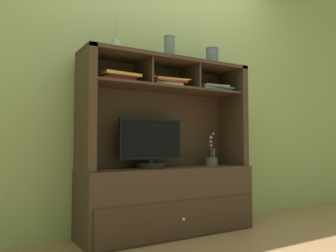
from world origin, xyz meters
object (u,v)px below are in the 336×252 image
object	(u,v)px
magazine_stack_right	(166,83)
diffuser_bottle	(116,46)
media_console	(168,179)
magazine_stack_left	(212,89)
accent_vase	(212,57)
tv_monitor	(151,147)
potted_orchid	(211,160)
magazine_stack_centre	(117,78)
ceramic_vase	(169,48)

from	to	relation	value
magazine_stack_right	diffuser_bottle	xyz separation A→B (m)	(-0.44, 0.01, 0.24)
media_console	diffuser_bottle	xyz separation A→B (m)	(-0.47, -0.02, 1.03)
magazine_stack_left	diffuser_bottle	size ratio (longest dim) A/B	1.19
media_console	accent_vase	world-z (taller)	accent_vase
magazine_stack_right	diffuser_bottle	size ratio (longest dim) A/B	1.22
magazine_stack_left	media_console	bearing A→B (deg)	173.15
tv_monitor	magazine_stack_left	xyz separation A→B (m)	(0.57, -0.05, 0.51)
potted_orchid	magazine_stack_left	distance (m)	0.63
diffuser_bottle	media_console	bearing A→B (deg)	2.78
tv_monitor	magazine_stack_centre	bearing A→B (deg)	-175.96
media_console	magazine_stack_left	world-z (taller)	media_console
tv_monitor	potted_orchid	xyz separation A→B (m)	(0.61, 0.00, -0.12)
tv_monitor	ceramic_vase	xyz separation A→B (m)	(0.15, -0.03, 0.81)
magazine_stack_centre	diffuser_bottle	distance (m)	0.25
ceramic_vase	magazine_stack_left	bearing A→B (deg)	-2.68
media_console	potted_orchid	distance (m)	0.48
diffuser_bottle	accent_vase	xyz separation A→B (m)	(0.94, 0.02, 0.04)
media_console	magazine_stack_centre	size ratio (longest dim) A/B	4.72
magazine_stack_right	ceramic_vase	bearing A→B (deg)	-5.13
accent_vase	potted_orchid	bearing A→B (deg)	157.95
magazine_stack_left	magazine_stack_right	bearing A→B (deg)	177.16
tv_monitor	diffuser_bottle	xyz separation A→B (m)	(-0.32, -0.02, 0.76)
tv_monitor	accent_vase	bearing A→B (deg)	-0.01
magazine_stack_centre	potted_orchid	bearing A→B (deg)	1.65
media_console	potted_orchid	bearing A→B (deg)	0.75
magazine_stack_right	diffuser_bottle	world-z (taller)	diffuser_bottle
media_console	potted_orchid	world-z (taller)	media_console
media_console	tv_monitor	bearing A→B (deg)	179.62
magazine_stack_centre	magazine_stack_right	bearing A→B (deg)	-1.08
magazine_stack_left	magazine_stack_right	xyz separation A→B (m)	(-0.45, 0.02, 0.01)
magazine_stack_left	ceramic_vase	distance (m)	0.52
diffuser_bottle	accent_vase	distance (m)	0.94
magazine_stack_left	ceramic_vase	bearing A→B (deg)	177.32
potted_orchid	magazine_stack_right	size ratio (longest dim) A/B	0.81
tv_monitor	potted_orchid	bearing A→B (deg)	0.47
tv_monitor	magazine_stack_right	world-z (taller)	magazine_stack_right
diffuser_bottle	tv_monitor	bearing A→B (deg)	4.30
magazine_stack_right	ceramic_vase	xyz separation A→B (m)	(0.03, -0.00, 0.30)
magazine_stack_left	accent_vase	xyz separation A→B (m)	(0.05, 0.05, 0.30)
media_console	magazine_stack_centre	world-z (taller)	media_console
accent_vase	media_console	bearing A→B (deg)	-179.90
magazine_stack_right	potted_orchid	bearing A→B (deg)	4.03
tv_monitor	accent_vase	distance (m)	1.01
tv_monitor	ceramic_vase	world-z (taller)	ceramic_vase
magazine_stack_left	ceramic_vase	world-z (taller)	ceramic_vase
potted_orchid	accent_vase	size ratio (longest dim) A/B	1.70
ceramic_vase	accent_vase	distance (m)	0.47
tv_monitor	magazine_stack_left	world-z (taller)	magazine_stack_left
media_console	magazine_stack_centre	distance (m)	0.90
potted_orchid	tv_monitor	bearing A→B (deg)	-179.53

